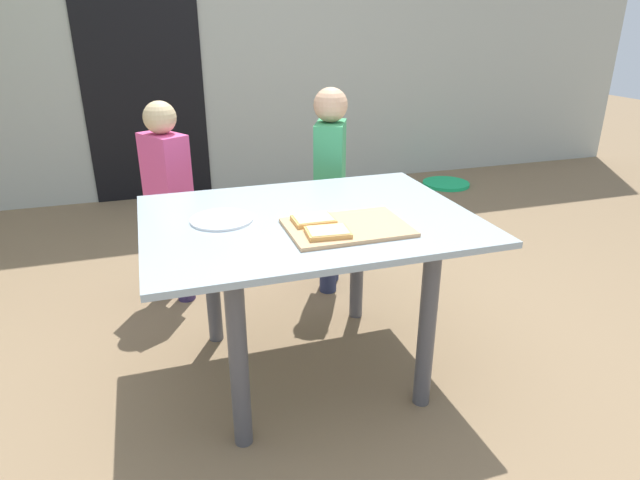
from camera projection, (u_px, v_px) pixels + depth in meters
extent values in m
plane|color=#82694B|center=(310.00, 367.00, 2.29)|extent=(16.00, 16.00, 0.00)
cube|color=#ADB2A8|center=(205.00, 17.00, 4.18)|extent=(8.00, 0.20, 2.75)
cube|color=black|center=(142.00, 71.00, 4.09)|extent=(0.90, 0.02, 2.00)
cube|color=#9CAEB8|center=(308.00, 219.00, 2.04)|extent=(1.22, 0.92, 0.02)
cylinder|color=#4C4C51|center=(239.00, 363.00, 1.77)|extent=(0.06, 0.06, 0.66)
cylinder|color=#4C4C51|center=(427.00, 328.00, 1.96)|extent=(0.06, 0.06, 0.66)
cylinder|color=#4C4C51|center=(211.00, 275.00, 2.37)|extent=(0.06, 0.06, 0.66)
cylinder|color=#4C4C51|center=(357.00, 255.00, 2.57)|extent=(0.06, 0.06, 0.66)
cube|color=tan|center=(347.00, 227.00, 1.91)|extent=(0.42, 0.30, 0.01)
cube|color=tan|center=(313.00, 220.00, 1.93)|extent=(0.15, 0.11, 0.02)
cube|color=#EEDC8F|center=(313.00, 218.00, 1.93)|extent=(0.13, 0.10, 0.00)
cube|color=tan|center=(329.00, 232.00, 1.82)|extent=(0.15, 0.12, 0.02)
cube|color=#EEDC8F|center=(329.00, 230.00, 1.82)|extent=(0.14, 0.11, 0.00)
cylinder|color=white|center=(222.00, 219.00, 1.99)|extent=(0.23, 0.23, 0.01)
cylinder|color=#372B58|center=(168.00, 252.00, 2.85)|extent=(0.09, 0.09, 0.46)
cylinder|color=#372B58|center=(183.00, 259.00, 2.76)|extent=(0.09, 0.09, 0.46)
cube|color=#E54C8C|center=(166.00, 175.00, 2.64)|extent=(0.24, 0.28, 0.40)
sphere|color=#D4B684|center=(160.00, 117.00, 2.54)|extent=(0.16, 0.16, 0.16)
cylinder|color=#282F50|center=(331.00, 240.00, 2.97)|extent=(0.09, 0.09, 0.48)
cylinder|color=#282F50|center=(328.00, 250.00, 2.85)|extent=(0.09, 0.09, 0.48)
cube|color=#3FA566|center=(330.00, 163.00, 2.74)|extent=(0.23, 0.28, 0.41)
sphere|color=#DEAA83|center=(331.00, 105.00, 2.63)|extent=(0.17, 0.17, 0.17)
cylinder|color=#1CC26E|center=(446.00, 184.00, 4.77)|extent=(0.41, 0.41, 0.03)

